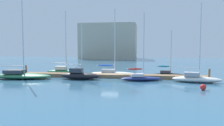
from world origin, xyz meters
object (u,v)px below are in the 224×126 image
object	(u,v)px
sailboat_3	(112,72)
harbor_building_distant	(109,41)
sailboat_5	(168,74)
sailboat_6	(196,78)
sailboat_1	(64,71)
sailboat_4	(141,77)
mooring_buoy_red	(203,87)
sailboat_0	(20,75)
sailboat_2	(80,75)

from	to	relation	value
sailboat_3	harbor_building_distant	size ratio (longest dim) A/B	0.52
sailboat_5	sailboat_6	size ratio (longest dim) A/B	0.71
sailboat_1	sailboat_4	distance (m)	13.51
sailboat_3	mooring_buoy_red	bearing A→B (deg)	-46.41
sailboat_0	sailboat_6	distance (m)	24.00
sailboat_1	sailboat_3	xyz separation A→B (m)	(7.89, 0.04, -0.10)
sailboat_2	sailboat_6	world-z (taller)	sailboat_6
sailboat_2	sailboat_5	bearing A→B (deg)	21.37
sailboat_5	sailboat_6	xyz separation A→B (m)	(3.07, -4.67, 0.07)
sailboat_6	sailboat_5	bearing A→B (deg)	131.87
sailboat_4	harbor_building_distant	world-z (taller)	harbor_building_distant
sailboat_1	sailboat_2	size ratio (longest dim) A/B	1.34
sailboat_0	harbor_building_distant	world-z (taller)	sailboat_0
sailboat_1	sailboat_3	world-z (taller)	sailboat_3
sailboat_2	harbor_building_distant	distance (m)	53.28
sailboat_6	harbor_building_distant	xyz separation A→B (m)	(-20.43, 53.08, 5.76)
sailboat_4	mooring_buoy_red	world-z (taller)	sailboat_4
sailboat_2	mooring_buoy_red	bearing A→B (deg)	-18.43
sailboat_1	sailboat_2	bearing A→B (deg)	-50.65
sailboat_6	sailboat_2	bearing A→B (deg)	-172.69
mooring_buoy_red	sailboat_6	bearing A→B (deg)	86.22
sailboat_0	sailboat_5	bearing A→B (deg)	9.01
sailboat_3	sailboat_0	bearing A→B (deg)	-158.41
sailboat_0	sailboat_6	size ratio (longest dim) A/B	1.41
sailboat_1	mooring_buoy_red	xyz separation A→B (m)	(19.26, -10.58, -0.26)
sailboat_5	sailboat_4	bearing A→B (deg)	-126.79
sailboat_1	harbor_building_distant	bearing A→B (deg)	90.32
sailboat_3	sailboat_4	distance (m)	6.83
sailboat_0	sailboat_6	xyz separation A→B (m)	(24.00, 0.46, -0.01)
sailboat_2	sailboat_4	xyz separation A→B (m)	(8.49, -0.03, -0.12)
sailboat_0	mooring_buoy_red	distance (m)	24.15
sailboat_5	sailboat_6	distance (m)	5.58
mooring_buoy_red	sailboat_4	bearing A→B (deg)	139.65
sailboat_5	harbor_building_distant	bearing A→B (deg)	115.12
sailboat_6	harbor_building_distant	world-z (taller)	harbor_building_distant
sailboat_5	mooring_buoy_red	bearing A→B (deg)	-69.47
sailboat_4	sailboat_5	size ratio (longest dim) A/B	1.27
sailboat_6	sailboat_4	bearing A→B (deg)	-173.90
sailboat_1	mooring_buoy_red	size ratio (longest dim) A/B	16.11
sailboat_5	harbor_building_distant	distance (m)	51.76
sailboat_6	mooring_buoy_red	xyz separation A→B (m)	(-0.35, -5.37, -0.23)
sailboat_6	sailboat_0	bearing A→B (deg)	-170.37
sailboat_3	sailboat_4	world-z (taller)	sailboat_3
sailboat_5	mooring_buoy_red	size ratio (longest dim) A/B	11.19
sailboat_0	sailboat_1	xyz separation A→B (m)	(4.39, 5.67, 0.02)
sailboat_2	sailboat_6	bearing A→B (deg)	0.95
sailboat_2	sailboat_5	distance (m)	13.18
sailboat_3	sailboat_4	bearing A→B (deg)	-49.86
mooring_buoy_red	sailboat_1	bearing A→B (deg)	151.21
sailboat_5	harbor_building_distant	size ratio (longest dim) A/B	0.35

